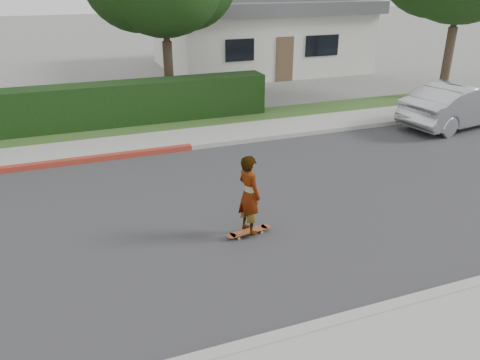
# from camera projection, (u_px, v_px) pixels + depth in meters

# --- Properties ---
(ground) EXTENTS (120.00, 120.00, 0.00)m
(ground) POSITION_uv_depth(u_px,v_px,m) (196.00, 216.00, 10.11)
(ground) COLOR slate
(ground) RESTS_ON ground
(road) EXTENTS (60.00, 8.00, 0.01)m
(road) POSITION_uv_depth(u_px,v_px,m) (196.00, 216.00, 10.10)
(road) COLOR #2D2D30
(road) RESTS_ON ground
(curb_near) EXTENTS (60.00, 0.20, 0.15)m
(curb_near) POSITION_uv_depth(u_px,v_px,m) (274.00, 340.00, 6.56)
(curb_near) COLOR #9E9E99
(curb_near) RESTS_ON ground
(curb_far) EXTENTS (60.00, 0.20, 0.15)m
(curb_far) POSITION_uv_depth(u_px,v_px,m) (158.00, 151.00, 13.59)
(curb_far) COLOR #9E9E99
(curb_far) RESTS_ON ground
(sidewalk_far) EXTENTS (60.00, 1.60, 0.12)m
(sidewalk_far) POSITION_uv_depth(u_px,v_px,m) (152.00, 142.00, 14.37)
(sidewalk_far) COLOR gray
(sidewalk_far) RESTS_ON ground
(planting_strip) EXTENTS (60.00, 1.60, 0.10)m
(planting_strip) POSITION_uv_depth(u_px,v_px,m) (143.00, 128.00, 15.74)
(planting_strip) COLOR #2D4C1E
(planting_strip) RESTS_ON ground
(hedge) EXTENTS (15.00, 1.00, 1.50)m
(hedge) POSITION_uv_depth(u_px,v_px,m) (44.00, 112.00, 15.01)
(hedge) COLOR black
(hedge) RESTS_ON ground
(house) EXTENTS (10.60, 8.60, 4.30)m
(house) POSITION_uv_depth(u_px,v_px,m) (257.00, 28.00, 25.54)
(house) COLOR beige
(house) RESTS_ON ground
(skateboard) EXTENTS (0.99, 0.32, 0.09)m
(skateboard) POSITION_uv_depth(u_px,v_px,m) (249.00, 231.00, 9.32)
(skateboard) COLOR #B78A32
(skateboard) RESTS_ON ground
(skateboarder) EXTENTS (0.51, 0.66, 1.60)m
(skateboarder) POSITION_uv_depth(u_px,v_px,m) (249.00, 195.00, 8.99)
(skateboarder) COLOR white
(skateboarder) RESTS_ON skateboard
(car_silver) EXTENTS (4.68, 2.32, 1.47)m
(car_silver) POSITION_uv_depth(u_px,v_px,m) (460.00, 105.00, 15.83)
(car_silver) COLOR #B6B8BE
(car_silver) RESTS_ON ground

